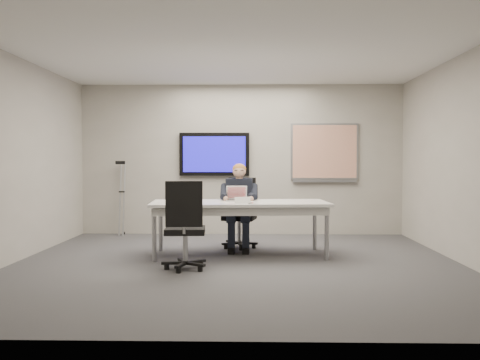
{
  "coord_description": "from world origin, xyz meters",
  "views": [
    {
      "loc": [
        0.21,
        -7.0,
        1.37
      ],
      "look_at": [
        0.03,
        0.79,
        1.09
      ],
      "focal_mm": 40.0,
      "sensor_mm": 36.0,
      "label": 1
    }
  ],
  "objects_px": {
    "conference_table": "(240,208)",
    "laptop": "(237,197)",
    "office_chair_far": "(240,226)",
    "office_chair_near": "(185,242)",
    "seated_person": "(239,215)"
  },
  "relations": [
    {
      "from": "office_chair_far",
      "to": "seated_person",
      "type": "bearing_deg",
      "value": -81.98
    },
    {
      "from": "seated_person",
      "to": "laptop",
      "type": "xyz_separation_m",
      "value": [
        -0.03,
        -0.26,
        0.3
      ]
    },
    {
      "from": "office_chair_far",
      "to": "seated_person",
      "type": "relative_size",
      "value": 0.83
    },
    {
      "from": "seated_person",
      "to": "laptop",
      "type": "height_order",
      "value": "seated_person"
    },
    {
      "from": "conference_table",
      "to": "laptop",
      "type": "relative_size",
      "value": 8.23
    },
    {
      "from": "office_chair_far",
      "to": "office_chair_near",
      "type": "height_order",
      "value": "office_chair_near"
    },
    {
      "from": "office_chair_near",
      "to": "laptop",
      "type": "distance_m",
      "value": 1.5
    },
    {
      "from": "office_chair_near",
      "to": "laptop",
      "type": "height_order",
      "value": "office_chair_near"
    },
    {
      "from": "office_chair_near",
      "to": "laptop",
      "type": "xyz_separation_m",
      "value": [
        0.61,
        1.28,
        0.48
      ]
    },
    {
      "from": "office_chair_far",
      "to": "laptop",
      "type": "height_order",
      "value": "office_chair_far"
    },
    {
      "from": "seated_person",
      "to": "laptop",
      "type": "bearing_deg",
      "value": -93.84
    },
    {
      "from": "conference_table",
      "to": "office_chair_far",
      "type": "relative_size",
      "value": 2.36
    },
    {
      "from": "conference_table",
      "to": "seated_person",
      "type": "distance_m",
      "value": 0.49
    },
    {
      "from": "seated_person",
      "to": "office_chair_far",
      "type": "bearing_deg",
      "value": 91.09
    },
    {
      "from": "conference_table",
      "to": "laptop",
      "type": "xyz_separation_m",
      "value": [
        -0.05,
        0.21,
        0.14
      ]
    }
  ]
}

